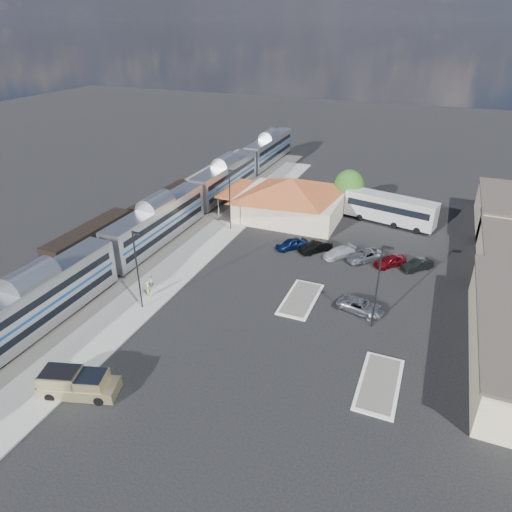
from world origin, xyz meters
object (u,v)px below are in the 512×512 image
at_px(station_depot, 291,198).
at_px(coach_bus, 390,208).
at_px(pickup_truck, 79,384).
at_px(suv, 361,306).

xyz_separation_m(station_depot, coach_bus, (14.48, 3.03, -0.67)).
height_order(station_depot, pickup_truck, station_depot).
xyz_separation_m(station_depot, pickup_truck, (-3.94, -42.31, -2.10)).
distance_m(station_depot, pickup_truck, 42.54).
height_order(station_depot, coach_bus, station_depot).
bearing_deg(station_depot, suv, -55.48).
bearing_deg(station_depot, pickup_truck, -95.32).
height_order(pickup_truck, coach_bus, coach_bus).
relative_size(pickup_truck, suv, 1.37).
relative_size(station_depot, pickup_truck, 2.74).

